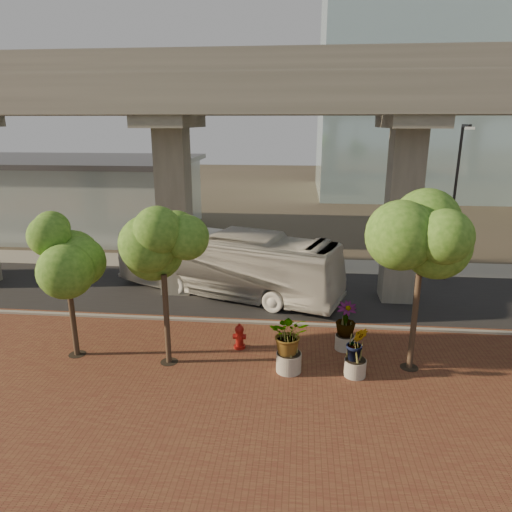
# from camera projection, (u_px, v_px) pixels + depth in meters

# --- Properties ---
(ground) EXTENTS (160.00, 160.00, 0.00)m
(ground) POSITION_uv_depth(u_px,v_px,m) (282.00, 309.00, 23.54)
(ground) COLOR #373328
(ground) RESTS_ON ground
(brick_plaza) EXTENTS (70.00, 13.00, 0.06)m
(brick_plaza) POSITION_uv_depth(u_px,v_px,m) (273.00, 398.00, 15.90)
(brick_plaza) COLOR brown
(brick_plaza) RESTS_ON ground
(asphalt_road) EXTENTS (90.00, 8.00, 0.04)m
(asphalt_road) POSITION_uv_depth(u_px,v_px,m) (284.00, 294.00, 25.44)
(asphalt_road) COLOR black
(asphalt_road) RESTS_ON ground
(curb_strip) EXTENTS (70.00, 0.25, 0.16)m
(curb_strip) POSITION_uv_depth(u_px,v_px,m) (281.00, 324.00, 21.61)
(curb_strip) COLOR gray
(curb_strip) RESTS_ON ground
(far_sidewalk) EXTENTS (90.00, 3.00, 0.06)m
(far_sidewalk) POSITION_uv_depth(u_px,v_px,m) (287.00, 265.00, 30.69)
(far_sidewalk) COLOR gray
(far_sidewalk) RESTS_ON ground
(transit_viaduct) EXTENTS (72.00, 5.60, 12.40)m
(transit_viaduct) POSITION_uv_depth(u_px,v_px,m) (287.00, 162.00, 23.38)
(transit_viaduct) COLOR gray
(transit_viaduct) RESTS_ON ground
(station_pavilion) EXTENTS (23.00, 13.00, 6.30)m
(station_pavilion) POSITION_uv_depth(u_px,v_px,m) (62.00, 194.00, 39.79)
(station_pavilion) COLOR silver
(station_pavilion) RESTS_ON ground
(transit_bus) EXTENTS (13.11, 7.15, 3.58)m
(transit_bus) POSITION_uv_depth(u_px,v_px,m) (226.00, 263.00, 25.11)
(transit_bus) COLOR silver
(transit_bus) RESTS_ON ground
(fire_hydrant) EXTENTS (0.55, 0.49, 1.10)m
(fire_hydrant) POSITION_uv_depth(u_px,v_px,m) (239.00, 336.00, 19.24)
(fire_hydrant) COLOR maroon
(fire_hydrant) RESTS_ON ground
(planter_front) EXTENTS (2.16, 2.16, 2.38)m
(planter_front) POSITION_uv_depth(u_px,v_px,m) (289.00, 337.00, 17.19)
(planter_front) COLOR gray
(planter_front) RESTS_ON ground
(planter_right) EXTENTS (1.96, 1.96, 2.09)m
(planter_right) POSITION_uv_depth(u_px,v_px,m) (346.00, 321.00, 18.93)
(planter_right) COLOR #9B938C
(planter_right) RESTS_ON ground
(planter_left) EXTENTS (1.84, 1.84, 2.03)m
(planter_left) POSITION_uv_depth(u_px,v_px,m) (356.00, 346.00, 16.94)
(planter_left) COLOR #9F9890
(planter_left) RESTS_ON ground
(street_tree_far_west) EXTENTS (3.39, 3.39, 5.90)m
(street_tree_far_west) POSITION_uv_depth(u_px,v_px,m) (65.00, 254.00, 17.60)
(street_tree_far_west) COLOR #453527
(street_tree_far_west) RESTS_ON ground
(street_tree_near_west) EXTENTS (3.78, 3.78, 6.52)m
(street_tree_near_west) POSITION_uv_depth(u_px,v_px,m) (162.00, 247.00, 16.89)
(street_tree_near_west) COLOR #453527
(street_tree_near_west) RESTS_ON ground
(street_tree_near_east) EXTENTS (3.90, 3.90, 7.02)m
(street_tree_near_east) POSITION_uv_depth(u_px,v_px,m) (423.00, 238.00, 16.35)
(street_tree_near_east) COLOR #453527
(street_tree_near_east) RESTS_ON ground
(streetlamp_west) EXTENTS (0.46, 1.33, 9.20)m
(streetlamp_west) POSITION_uv_depth(u_px,v_px,m) (171.00, 185.00, 29.35)
(streetlamp_west) COLOR #313035
(streetlamp_west) RESTS_ON ground
(streetlamp_east) EXTENTS (0.45, 1.32, 9.11)m
(streetlamp_east) POSITION_uv_depth(u_px,v_px,m) (455.00, 193.00, 26.24)
(streetlamp_east) COLOR #28292D
(streetlamp_east) RESTS_ON ground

